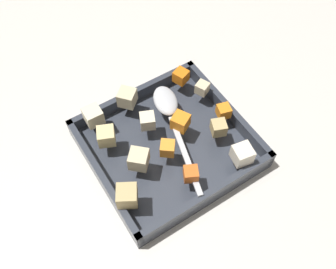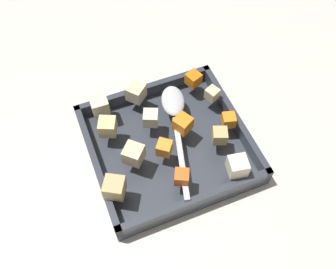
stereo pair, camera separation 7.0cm
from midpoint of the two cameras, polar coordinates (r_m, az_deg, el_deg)
name	(u,v)px [view 2 (the right image)]	position (r m, az deg, el deg)	size (l,w,h in m)	color
ground_plane	(158,149)	(0.75, 1.18, -2.38)	(4.00, 4.00, 0.00)	beige
baking_dish	(168,146)	(0.74, 2.72, -1.98)	(0.29, 0.28, 0.05)	#333842
carrot_chunk_front_center	(193,79)	(0.78, 6.42, 8.10)	(0.03, 0.03, 0.03)	orange
carrot_chunk_near_left	(164,148)	(0.68, 2.37, -2.25)	(0.03, 0.03, 0.03)	orange
carrot_chunk_heap_top	(182,122)	(0.71, 4.94, 1.59)	(0.03, 0.03, 0.03)	orange
carrot_chunk_heap_side	(182,177)	(0.66, 5.14, -6.59)	(0.02, 0.02, 0.02)	orange
carrot_chunk_corner_nw	(229,120)	(0.73, 11.79, 1.93)	(0.02, 0.02, 0.02)	orange
potato_chunk_far_right	(134,154)	(0.67, -2.21, -3.18)	(0.03, 0.03, 0.03)	beige
potato_chunk_near_right	(220,136)	(0.71, 10.58, -0.38)	(0.03, 0.03, 0.03)	tan
potato_chunk_rim_edge	(152,118)	(0.72, 0.34, 2.34)	(0.03, 0.03, 0.03)	beige
potato_chunk_corner_sw	(115,188)	(0.64, -4.93, -8.19)	(0.03, 0.03, 0.03)	tan
potato_chunk_corner_ne	(136,92)	(0.75, -2.17, 6.15)	(0.03, 0.03, 0.03)	beige
potato_chunk_corner_se	(100,105)	(0.74, -7.56, 4.18)	(0.03, 0.03, 0.03)	beige
potato_chunk_far_left	(108,127)	(0.71, -6.27, 0.97)	(0.03, 0.03, 0.03)	#E0CC89
potato_chunk_center	(212,94)	(0.76, 9.27, 5.87)	(0.02, 0.02, 0.02)	beige
parsnip_chunk_mid_right	(238,166)	(0.68, 13.32, -4.87)	(0.03, 0.03, 0.03)	silver
serving_spoon	(174,107)	(0.74, 3.58, 3.98)	(0.09, 0.24, 0.02)	silver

